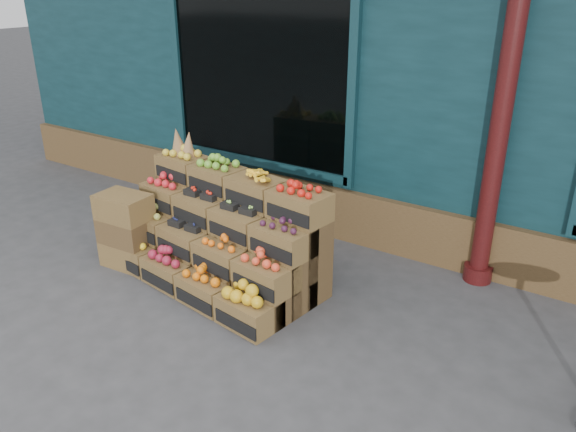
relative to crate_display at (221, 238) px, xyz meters
The scene contains 5 objects.
ground 1.28m from the crate_display, 34.56° to the right, with size 60.00×60.00×0.00m, color #3A3A3C.
shop_facade 4.95m from the crate_display, 77.25° to the left, with size 12.00×6.24×4.80m.
crate_display is the anchor object (origin of this frame).
spare_crates 1.04m from the crate_display, 159.92° to the right, with size 0.55×0.40×0.79m.
shopkeeper 2.07m from the crate_display, 92.98° to the left, with size 0.74×0.49×2.03m, color #154919.
Camera 1 is at (2.36, -3.14, 2.84)m, focal length 35.00 mm.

